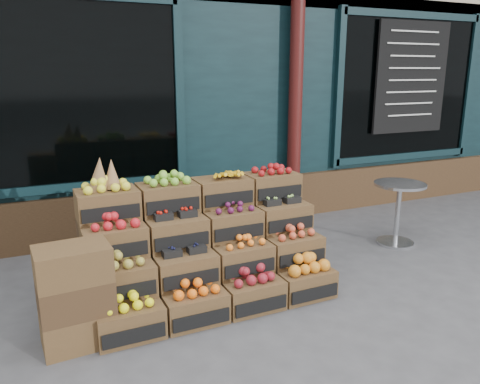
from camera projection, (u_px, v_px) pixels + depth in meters
name	position (u px, v px, depth m)	size (l,w,h in m)	color
ground	(291.00, 297.00, 4.26)	(60.00, 60.00, 0.00)	#464649
shop_facade	(148.00, 47.00, 8.18)	(12.00, 6.24, 4.80)	black
crate_display	(204.00, 252.00, 4.25)	(2.12, 1.06, 1.32)	brown
spare_crates	(76.00, 296.00, 3.45)	(0.55, 0.40, 0.78)	brown
bistro_table	(398.00, 206.00, 5.47)	(0.59, 0.59, 0.74)	silver
shopkeeper	(48.00, 151.00, 5.86)	(0.75, 0.49, 2.06)	#17511E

